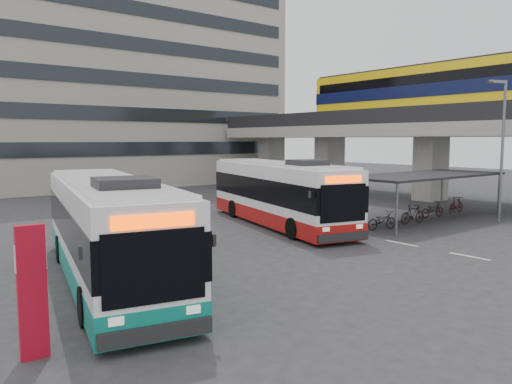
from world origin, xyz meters
TOP-DOWN VIEW (x-y plane):
  - ground at (0.00, 0.00)m, footprint 120.00×120.00m
  - viaduct at (17.00, 10.14)m, footprint 8.00×32.00m
  - bike_shelter at (8.45, 3.00)m, footprint 10.00×4.00m
  - office_block at (6.00, 36.00)m, footprint 30.00×15.00m
  - road_markings at (2.50, -3.00)m, footprint 0.15×7.60m
  - bus_main at (1.46, 6.86)m, footprint 5.27×12.01m
  - bus_teal at (-9.46, 2.27)m, footprint 4.94×11.87m
  - pedestrian at (-4.64, 4.71)m, footprint 0.59×0.72m
  - lamp_post at (10.99, 0.10)m, footprint 1.28×0.53m
  - sign_totem_south at (-12.79, -2.19)m, footprint 0.59×0.21m

SIDE VIEW (x-z plane):
  - ground at x=0.00m, z-range 0.00..0.00m
  - road_markings at x=2.50m, z-range 0.00..0.01m
  - pedestrian at x=-4.64m, z-range 0.00..1.70m
  - sign_totem_south at x=-12.79m, z-range 0.04..2.77m
  - bus_teal at x=-9.46m, z-range -0.12..3.31m
  - bus_main at x=1.46m, z-range -0.12..3.35m
  - bike_shelter at x=8.45m, z-range 0.37..2.91m
  - lamp_post at x=10.99m, z-range 0.52..7.97m
  - viaduct at x=17.00m, z-range 1.39..11.07m
  - office_block at x=6.00m, z-range 0.00..25.00m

